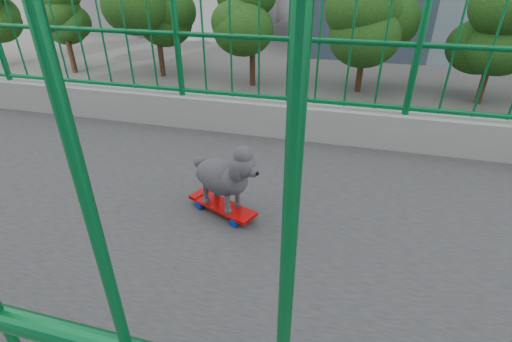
{
  "coord_description": "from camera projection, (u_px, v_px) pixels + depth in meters",
  "views": [
    {
      "loc": [
        1.71,
        3.54,
        8.39
      ],
      "look_at": [
        -0.74,
        2.9,
        6.96
      ],
      "focal_mm": 25.88,
      "sensor_mm": 36.0,
      "label": 1
    }
  ],
  "objects": [
    {
      "name": "road",
      "position": [
        263.0,
        167.0,
        17.29
      ],
      "size": [
        18.0,
        90.0,
        0.02
      ],
      "primitive_type": "cube",
      "color": "black",
      "rests_on": "ground"
    },
    {
      "name": "car_1",
      "position": [
        3.0,
        163.0,
        16.16
      ],
      "size": [
        1.51,
        4.33,
        1.43
      ],
      "primitive_type": "imported",
      "color": "red",
      "rests_on": "ground"
    },
    {
      "name": "car_2",
      "position": [
        50.0,
        135.0,
        18.93
      ],
      "size": [
        2.24,
        4.85,
        1.35
      ],
      "primitive_type": "imported",
      "rotation": [
        0.0,
        0.0,
        3.14
      ],
      "color": "black",
      "rests_on": "ground"
    },
    {
      "name": "street_trees",
      "position": [
        323.0,
        23.0,
        25.69
      ],
      "size": [
        5.3,
        60.4,
        7.26
      ],
      "color": "black",
      "rests_on": "ground"
    },
    {
      "name": "car_4",
      "position": [
        51.0,
        90.0,
        25.5
      ],
      "size": [
        1.7,
        4.22,
        1.44
      ],
      "primitive_type": "imported",
      "rotation": [
        0.0,
        0.0,
        3.14
      ],
      "color": "red",
      "rests_on": "ground"
    },
    {
      "name": "car_3",
      "position": [
        226.0,
        126.0,
        19.69
      ],
      "size": [
        2.21,
        5.45,
        1.58
      ],
      "primitive_type": "imported",
      "rotation": [
        0.0,
        0.0,
        3.14
      ],
      "color": "white",
      "rests_on": "ground"
    },
    {
      "name": "skateboard",
      "position": [
        222.0,
        207.0,
        2.33
      ],
      "size": [
        0.31,
        0.48,
        0.06
      ],
      "rotation": [
        0.0,
        0.0,
        -0.41
      ],
      "color": "red",
      "rests_on": "footbridge"
    },
    {
      "name": "poodle",
      "position": [
        224.0,
        175.0,
        2.2
      ],
      "size": [
        0.32,
        0.47,
        0.42
      ],
      "rotation": [
        0.0,
        0.0,
        -0.41
      ],
      "color": "#2C2A2F",
      "rests_on": "skateboard"
    },
    {
      "name": "car_0",
      "position": [
        49.0,
        226.0,
        12.31
      ],
      "size": [
        1.7,
        4.23,
        1.44
      ],
      "primitive_type": "imported",
      "color": "#949499",
      "rests_on": "ground"
    }
  ]
}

